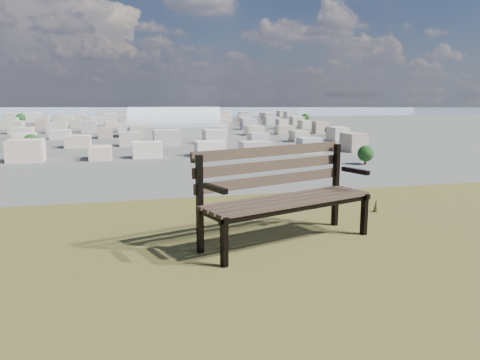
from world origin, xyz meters
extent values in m
cube|color=#453528|center=(0.91, 2.08, 25.45)|extent=(1.77, 0.68, 0.04)
cube|color=#453528|center=(0.87, 2.19, 25.45)|extent=(1.77, 0.68, 0.04)
cube|color=#453528|center=(0.83, 2.31, 25.45)|extent=(1.77, 0.68, 0.04)
cube|color=#453528|center=(0.79, 2.43, 25.45)|extent=(1.77, 0.68, 0.04)
cube|color=#453528|center=(0.77, 2.50, 25.61)|extent=(1.75, 0.63, 0.10)
cube|color=#453528|center=(0.76, 2.53, 25.76)|extent=(1.75, 0.63, 0.10)
cube|color=#453528|center=(0.75, 2.55, 25.91)|extent=(1.75, 0.63, 0.10)
cube|color=black|center=(0.09, 1.77, 25.22)|extent=(0.07, 0.07, 0.45)
cube|color=black|center=(-0.05, 2.19, 25.47)|extent=(0.07, 0.07, 0.94)
cube|color=black|center=(0.02, 1.96, 25.42)|extent=(0.22, 0.50, 0.05)
cube|color=black|center=(0.04, 1.92, 25.67)|extent=(0.17, 0.36, 0.05)
cube|color=black|center=(1.75, 2.35, 25.22)|extent=(0.07, 0.07, 0.45)
cube|color=black|center=(1.61, 2.76, 25.47)|extent=(0.07, 0.07, 0.94)
cube|color=black|center=(1.69, 2.54, 25.42)|extent=(0.22, 0.50, 0.05)
cube|color=black|center=(1.70, 2.49, 25.67)|extent=(0.17, 0.36, 0.05)
cube|color=black|center=(0.92, 2.07, 25.40)|extent=(1.75, 0.64, 0.04)
cube|color=black|center=(0.79, 2.43, 25.40)|extent=(1.75, 0.64, 0.04)
cone|color=brown|center=(2.40, 3.20, 25.09)|extent=(0.08, 0.08, 0.18)
cube|color=#BCBCB7|center=(32.44, 303.85, 3.24)|extent=(61.39, 33.13, 6.48)
cylinder|color=white|center=(32.44, 303.85, 6.48)|extent=(61.39, 33.13, 24.64)
cube|color=#C0B1A5|center=(-36.00, 200.00, 3.50)|extent=(11.00, 11.00, 7.00)
cube|color=beige|center=(-12.00, 200.00, 3.50)|extent=(11.00, 11.00, 7.00)
cube|color=#ACACB1|center=(12.00, 200.00, 3.50)|extent=(11.00, 11.00, 7.00)
cube|color=#BBB397|center=(36.00, 200.00, 3.50)|extent=(11.00, 11.00, 7.00)
cube|color=tan|center=(60.00, 200.00, 3.50)|extent=(11.00, 11.00, 7.00)
cube|color=beige|center=(84.00, 200.00, 3.50)|extent=(11.00, 11.00, 7.00)
cube|color=#B1AAA0|center=(108.00, 200.00, 3.50)|extent=(11.00, 11.00, 7.00)
cube|color=#ACACB1|center=(-48.00, 250.00, 3.50)|extent=(11.00, 11.00, 7.00)
cube|color=#BBB397|center=(-24.00, 250.00, 3.50)|extent=(11.00, 11.00, 7.00)
cube|color=tan|center=(0.00, 250.00, 3.50)|extent=(11.00, 11.00, 7.00)
cube|color=beige|center=(24.00, 250.00, 3.50)|extent=(11.00, 11.00, 7.00)
cube|color=#B1AAA0|center=(48.00, 250.00, 3.50)|extent=(11.00, 11.00, 7.00)
cube|color=silver|center=(72.00, 250.00, 3.50)|extent=(11.00, 11.00, 7.00)
cube|color=#C0B1A5|center=(96.00, 250.00, 3.50)|extent=(11.00, 11.00, 7.00)
cube|color=beige|center=(120.00, 250.00, 3.50)|extent=(11.00, 11.00, 7.00)
cube|color=beige|center=(-60.00, 300.00, 3.50)|extent=(11.00, 11.00, 7.00)
cube|color=#B1AAA0|center=(-36.00, 300.00, 3.50)|extent=(11.00, 11.00, 7.00)
cube|color=silver|center=(-12.00, 300.00, 3.50)|extent=(11.00, 11.00, 7.00)
cube|color=#C0B1A5|center=(12.00, 300.00, 3.50)|extent=(11.00, 11.00, 7.00)
cube|color=beige|center=(36.00, 300.00, 3.50)|extent=(11.00, 11.00, 7.00)
cube|color=#ACACB1|center=(60.00, 300.00, 3.50)|extent=(11.00, 11.00, 7.00)
cube|color=#BBB397|center=(84.00, 300.00, 3.50)|extent=(11.00, 11.00, 7.00)
cube|color=tan|center=(108.00, 300.00, 3.50)|extent=(11.00, 11.00, 7.00)
cube|color=beige|center=(132.00, 300.00, 3.50)|extent=(11.00, 11.00, 7.00)
cube|color=beige|center=(-72.00, 350.00, 3.50)|extent=(11.00, 11.00, 7.00)
cube|color=#ACACB1|center=(-48.00, 350.00, 3.50)|extent=(11.00, 11.00, 7.00)
cube|color=#BBB397|center=(-24.00, 350.00, 3.50)|extent=(11.00, 11.00, 7.00)
cube|color=tan|center=(0.00, 350.00, 3.50)|extent=(11.00, 11.00, 7.00)
cube|color=beige|center=(24.00, 350.00, 3.50)|extent=(11.00, 11.00, 7.00)
cube|color=#B1AAA0|center=(48.00, 350.00, 3.50)|extent=(11.00, 11.00, 7.00)
cube|color=silver|center=(72.00, 350.00, 3.50)|extent=(11.00, 11.00, 7.00)
cube|color=#C0B1A5|center=(96.00, 350.00, 3.50)|extent=(11.00, 11.00, 7.00)
cube|color=beige|center=(120.00, 350.00, 3.50)|extent=(11.00, 11.00, 7.00)
cube|color=#ACACB1|center=(144.00, 350.00, 3.50)|extent=(11.00, 11.00, 7.00)
cube|color=#B1AAA0|center=(-84.00, 400.00, 3.50)|extent=(11.00, 11.00, 7.00)
cube|color=silver|center=(-60.00, 400.00, 3.50)|extent=(11.00, 11.00, 7.00)
cube|color=#C0B1A5|center=(-36.00, 400.00, 3.50)|extent=(11.00, 11.00, 7.00)
cube|color=beige|center=(-12.00, 400.00, 3.50)|extent=(11.00, 11.00, 7.00)
cube|color=#ACACB1|center=(12.00, 400.00, 3.50)|extent=(11.00, 11.00, 7.00)
cube|color=#BBB397|center=(36.00, 400.00, 3.50)|extent=(11.00, 11.00, 7.00)
cube|color=tan|center=(60.00, 400.00, 3.50)|extent=(11.00, 11.00, 7.00)
cube|color=beige|center=(84.00, 400.00, 3.50)|extent=(11.00, 11.00, 7.00)
cube|color=#B1AAA0|center=(108.00, 400.00, 3.50)|extent=(11.00, 11.00, 7.00)
cube|color=silver|center=(132.00, 400.00, 3.50)|extent=(11.00, 11.00, 7.00)
cube|color=#C0B1A5|center=(156.00, 400.00, 3.50)|extent=(11.00, 11.00, 7.00)
cube|color=tan|center=(-96.00, 450.00, 3.50)|extent=(11.00, 11.00, 7.00)
cube|color=beige|center=(-72.00, 450.00, 3.50)|extent=(11.00, 11.00, 7.00)
cube|color=#B1AAA0|center=(-48.00, 450.00, 3.50)|extent=(11.00, 11.00, 7.00)
cube|color=silver|center=(-24.00, 450.00, 3.50)|extent=(11.00, 11.00, 7.00)
cube|color=#C0B1A5|center=(0.00, 450.00, 3.50)|extent=(11.00, 11.00, 7.00)
cube|color=beige|center=(24.00, 450.00, 3.50)|extent=(11.00, 11.00, 7.00)
cube|color=#ACACB1|center=(48.00, 450.00, 3.50)|extent=(11.00, 11.00, 7.00)
cube|color=#BBB397|center=(72.00, 450.00, 3.50)|extent=(11.00, 11.00, 7.00)
cube|color=tan|center=(96.00, 450.00, 3.50)|extent=(11.00, 11.00, 7.00)
cube|color=beige|center=(120.00, 450.00, 3.50)|extent=(11.00, 11.00, 7.00)
cube|color=#B1AAA0|center=(144.00, 450.00, 3.50)|extent=(11.00, 11.00, 7.00)
cube|color=silver|center=(168.00, 450.00, 3.50)|extent=(11.00, 11.00, 7.00)
cube|color=#BBB397|center=(-108.00, 500.00, 3.50)|extent=(11.00, 11.00, 7.00)
cube|color=tan|center=(-84.00, 500.00, 3.50)|extent=(11.00, 11.00, 7.00)
cube|color=beige|center=(-60.00, 500.00, 3.50)|extent=(11.00, 11.00, 7.00)
cube|color=#B1AAA0|center=(-36.00, 500.00, 3.50)|extent=(11.00, 11.00, 7.00)
cube|color=silver|center=(-12.00, 500.00, 3.50)|extent=(11.00, 11.00, 7.00)
cube|color=#C0B1A5|center=(12.00, 500.00, 3.50)|extent=(11.00, 11.00, 7.00)
cube|color=beige|center=(36.00, 500.00, 3.50)|extent=(11.00, 11.00, 7.00)
cube|color=#ACACB1|center=(60.00, 500.00, 3.50)|extent=(11.00, 11.00, 7.00)
cube|color=#BBB397|center=(84.00, 500.00, 3.50)|extent=(11.00, 11.00, 7.00)
cube|color=tan|center=(108.00, 500.00, 3.50)|extent=(11.00, 11.00, 7.00)
cube|color=beige|center=(132.00, 500.00, 3.50)|extent=(11.00, 11.00, 7.00)
cube|color=#B1AAA0|center=(156.00, 500.00, 3.50)|extent=(11.00, 11.00, 7.00)
cube|color=silver|center=(180.00, 500.00, 3.50)|extent=(11.00, 11.00, 7.00)
cube|color=#BBB397|center=(-120.00, 550.00, 3.50)|extent=(11.00, 11.00, 7.00)
cube|color=tan|center=(-96.00, 550.00, 3.50)|extent=(11.00, 11.00, 7.00)
cube|color=beige|center=(-72.00, 550.00, 3.50)|extent=(11.00, 11.00, 7.00)
cube|color=#B1AAA0|center=(-48.00, 550.00, 3.50)|extent=(11.00, 11.00, 7.00)
cube|color=silver|center=(-24.00, 550.00, 3.50)|extent=(11.00, 11.00, 7.00)
cube|color=#C0B1A5|center=(0.00, 550.00, 3.50)|extent=(11.00, 11.00, 7.00)
cube|color=beige|center=(24.00, 550.00, 3.50)|extent=(11.00, 11.00, 7.00)
cube|color=#ACACB1|center=(48.00, 550.00, 3.50)|extent=(11.00, 11.00, 7.00)
cube|color=#BBB397|center=(72.00, 550.00, 3.50)|extent=(11.00, 11.00, 7.00)
cube|color=tan|center=(96.00, 550.00, 3.50)|extent=(11.00, 11.00, 7.00)
cube|color=beige|center=(120.00, 550.00, 3.50)|extent=(11.00, 11.00, 7.00)
cube|color=#B1AAA0|center=(144.00, 550.00, 3.50)|extent=(11.00, 11.00, 7.00)
cube|color=silver|center=(168.00, 550.00, 3.50)|extent=(11.00, 11.00, 7.00)
cube|color=#C0B1A5|center=(192.00, 550.00, 3.50)|extent=(11.00, 11.00, 7.00)
cylinder|color=#311E18|center=(90.00, 160.00, 1.05)|extent=(0.80, 0.80, 2.10)
sphere|color=#153612|center=(90.00, 160.00, 4.20)|extent=(6.30, 6.30, 6.30)
cylinder|color=#311E18|center=(-40.00, 220.00, 1.35)|extent=(0.80, 0.80, 2.70)
sphere|color=#153612|center=(-40.00, 220.00, 5.40)|extent=(8.10, 8.10, 8.10)
cylinder|color=#311E18|center=(130.00, 280.00, 0.97)|extent=(0.80, 0.80, 1.95)
sphere|color=#153612|center=(130.00, 280.00, 3.90)|extent=(5.85, 5.85, 5.85)
cylinder|color=#311E18|center=(60.00, 400.00, 1.12)|extent=(0.80, 0.80, 2.25)
sphere|color=#153612|center=(60.00, 400.00, 4.50)|extent=(6.75, 6.75, 6.75)
cylinder|color=#311E18|center=(-90.00, 460.00, 1.43)|extent=(0.80, 0.80, 2.85)
sphere|color=#153612|center=(-90.00, 460.00, 5.70)|extent=(8.55, 8.55, 8.55)
cylinder|color=#311E18|center=(40.00, 300.00, 1.05)|extent=(0.80, 0.80, 2.10)
sphere|color=#153612|center=(40.00, 300.00, 4.20)|extent=(6.30, 6.30, 6.30)
cylinder|color=#311E18|center=(170.00, 420.00, 1.27)|extent=(0.80, 0.80, 2.55)
sphere|color=#153612|center=(170.00, 420.00, 5.10)|extent=(7.65, 7.65, 7.65)
cube|color=#96AAC0|center=(0.00, 900.00, 0.00)|extent=(2400.00, 700.00, 0.12)
cube|color=#90A1B3|center=(150.00, 1390.00, 22.50)|extent=(700.00, 220.00, 45.00)
cube|color=#90A1B3|center=(650.00, 1430.00, 30.00)|extent=(500.00, 220.00, 60.00)
camera|label=1|loc=(-0.73, -2.05, 26.49)|focal=35.00mm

